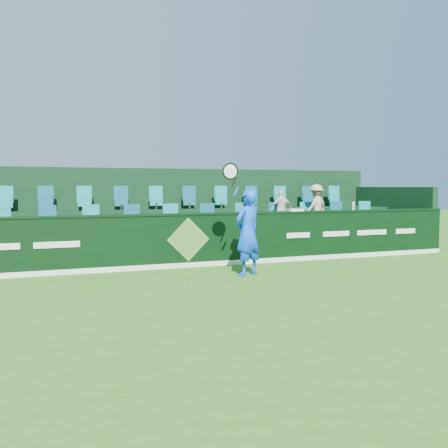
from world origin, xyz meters
name	(u,v)px	position (x,y,z in m)	size (l,w,h in m)	color
ground	(252,301)	(0.00, 0.00, 0.00)	(60.00, 60.00, 0.00)	#2F6919
sponsor_hoarding	(187,240)	(0.00, 4.00, 0.67)	(16.00, 0.25, 1.35)	black
stand_tier_front	(176,246)	(0.00, 5.10, 0.40)	(16.00, 2.00, 0.80)	black
stand_tier_back	(159,231)	(0.00, 7.00, 0.65)	(16.00, 1.80, 1.30)	black
stand_rear	(156,212)	(0.00, 7.44, 1.22)	(16.00, 4.10, 2.60)	black
seat_row_front	(172,219)	(0.00, 5.50, 1.10)	(13.50, 0.50, 0.60)	teal
seat_row_back	(157,200)	(0.00, 7.30, 1.60)	(13.50, 0.50, 0.60)	teal
tennis_player	(248,232)	(0.95, 2.37, 1.00)	(1.14, 0.72, 2.61)	blue
spectator_left	(249,209)	(2.17, 5.12, 1.36)	(0.55, 0.43, 1.12)	beige
spectator_middle	(281,209)	(3.22, 5.12, 1.36)	(0.66, 0.27, 1.12)	silver
spectator_right	(316,206)	(4.39, 5.12, 1.44)	(0.83, 0.47, 1.28)	tan
towel	(295,210)	(3.06, 4.00, 1.38)	(0.39, 0.25, 0.06)	white
drinks_bottle	(353,206)	(4.93, 4.00, 1.47)	(0.07, 0.07, 0.23)	silver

